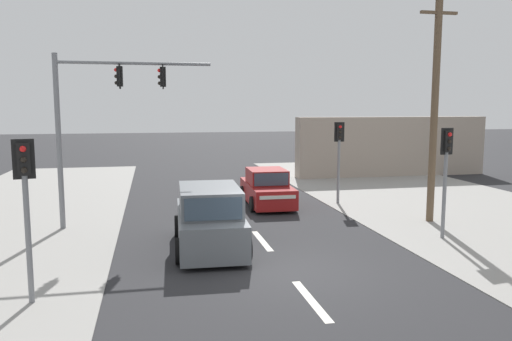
% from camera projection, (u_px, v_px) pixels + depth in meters
% --- Properties ---
extents(ground_plane, '(140.00, 140.00, 0.00)m').
position_uv_depth(ground_plane, '(287.00, 271.00, 12.88)').
color(ground_plane, '#28282B').
extents(lane_dash_near, '(0.20, 2.40, 0.01)m').
position_uv_depth(lane_dash_near, '(311.00, 300.00, 10.94)').
color(lane_dash_near, silver).
rests_on(lane_dash_near, ground).
extents(lane_dash_mid, '(0.20, 2.40, 0.01)m').
position_uv_depth(lane_dash_mid, '(262.00, 241.00, 15.80)').
color(lane_dash_mid, silver).
rests_on(lane_dash_mid, ground).
extents(lane_dash_far, '(0.20, 2.40, 0.01)m').
position_uv_depth(lane_dash_far, '(236.00, 209.00, 20.65)').
color(lane_dash_far, silver).
rests_on(lane_dash_far, ground).
extents(utility_pole_midground_right, '(1.80, 0.26, 8.59)m').
position_uv_depth(utility_pole_midground_right, '(435.00, 98.00, 17.85)').
color(utility_pole_midground_right, brown).
rests_on(utility_pole_midground_right, ground).
extents(traffic_signal_mast, '(5.29, 0.44, 6.00)m').
position_uv_depth(traffic_signal_mast, '(97.00, 109.00, 17.06)').
color(traffic_signal_mast, slate).
rests_on(traffic_signal_mast, ground).
extents(pedestal_signal_right_kerb, '(0.44, 0.30, 3.56)m').
position_uv_depth(pedestal_signal_right_kerb, '(446.00, 164.00, 15.75)').
color(pedestal_signal_right_kerb, slate).
rests_on(pedestal_signal_right_kerb, ground).
extents(pedestal_signal_left_kerb, '(0.44, 0.31, 3.56)m').
position_uv_depth(pedestal_signal_left_kerb, '(26.00, 193.00, 10.46)').
color(pedestal_signal_left_kerb, slate).
rests_on(pedestal_signal_left_kerb, ground).
extents(pedestal_signal_far_median, '(0.44, 0.29, 3.56)m').
position_uv_depth(pedestal_signal_far_median, '(339.00, 149.00, 21.49)').
color(pedestal_signal_far_median, slate).
rests_on(pedestal_signal_far_median, ground).
extents(shopfront_wall_far, '(12.00, 1.00, 3.60)m').
position_uv_depth(shopfront_wall_far, '(392.00, 146.00, 30.42)').
color(shopfront_wall_far, '#A39384').
rests_on(shopfront_wall_far, ground).
extents(suv_crossing_left, '(2.19, 4.60, 1.90)m').
position_uv_depth(suv_crossing_left, '(210.00, 220.00, 14.83)').
color(suv_crossing_left, slate).
rests_on(suv_crossing_left, ground).
extents(sedan_receding_far, '(1.98, 4.28, 1.56)m').
position_uv_depth(sedan_receding_far, '(267.00, 189.00, 21.45)').
color(sedan_receding_far, maroon).
rests_on(sedan_receding_far, ground).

